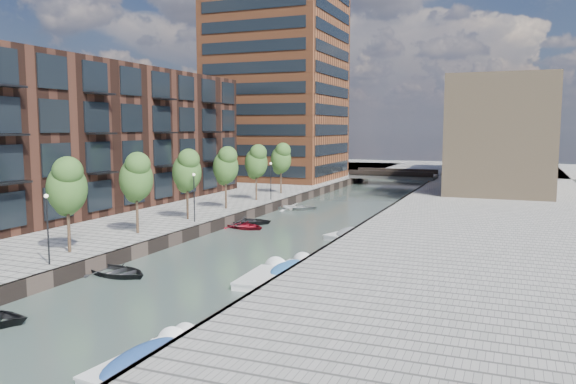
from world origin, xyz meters
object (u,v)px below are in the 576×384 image
Objects in this scene: motorboat_1 at (152,361)px; sloop_3 at (296,210)px; tree_4 at (226,165)px; sloop_1 at (117,275)px; tree_3 at (187,170)px; tree_2 at (136,176)px; bridge at (394,175)px; motorboat_0 at (150,359)px; sloop_2 at (244,228)px; motorboat_2 at (265,277)px; motorboat_4 at (351,234)px; motorboat_3 at (290,269)px; sloop_4 at (246,224)px; tree_5 at (256,161)px; tree_6 at (281,158)px; tree_1 at (67,185)px; car at (454,185)px.

sloop_3 is at bearing 103.53° from motorboat_1.
tree_4 is 1.35× the size of sloop_1.
tree_2 is at bearing -90.00° from tree_3.
tree_2 reaches higher than bridge.
tree_3 is at bearing 119.18° from motorboat_0.
motorboat_2 reaches higher than sloop_2.
motorboat_4 is at bearing -76.09° from sloop_2.
motorboat_0 reaches higher than motorboat_3.
sloop_2 is at bearing -175.60° from sloop_4.
sloop_4 is 10.87m from motorboat_4.
tree_2 reaches higher than motorboat_0.
sloop_3 is at bearing 15.46° from tree_5.
sloop_4 reaches higher than sloop_3.
sloop_1 is 0.95× the size of motorboat_1.
motorboat_2 is (-1.14, 12.73, -0.08)m from motorboat_1.
tree_6 is at bearing 106.88° from motorboat_1.
sloop_1 is 0.85× the size of motorboat_4.
tree_6 is at bearing -6.48° from sloop_4.
motorboat_1 is at bearing -70.28° from tree_5.
bridge is 2.48× the size of motorboat_0.
sloop_4 is (-5.25, -42.19, -1.39)m from bridge.
motorboat_2 is at bearing -135.15° from sloop_2.
motorboat_2 is (12.69, -18.85, -5.21)m from tree_4.
tree_4 reaches higher than sloop_4.
bridge is 44.44m from sloop_2.
tree_1 is 1.00× the size of tree_3.
tree_5 is 1.25× the size of sloop_4.
motorboat_3 is (13.55, 4.05, -5.12)m from tree_1.
motorboat_1 reaches higher than sloop_1.
tree_3 is 1.64× the size of car.
tree_5 is at bearing -104.44° from bridge.
tree_5 is 1.24× the size of motorboat_3.
tree_2 is 14.78m from motorboat_3.
motorboat_0 is 1.01× the size of motorboat_4.
car is (5.44, 56.69, 1.41)m from motorboat_0.
tree_4 is 1.00× the size of tree_6.
bridge is 71.79m from motorboat_1.
sloop_2 is at bearing -70.05° from tree_5.
tree_3 reaches higher than sloop_1.
bridge is 57.19m from motorboat_3.
tree_2 is at bearing 128.01° from motorboat_0.
motorboat_1 is (13.83, -45.58, -5.13)m from tree_6.
tree_5 reaches higher than motorboat_4.
sloop_2 is 9.85m from motorboat_4.
sloop_2 is at bearing 34.61° from tree_3.
bridge reaches higher than sloop_2.
tree_2 is 23.20m from sloop_3.
tree_1 reaches higher than motorboat_1.
bridge is 2.50× the size of motorboat_4.
motorboat_4 is at bearing 34.96° from tree_2.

